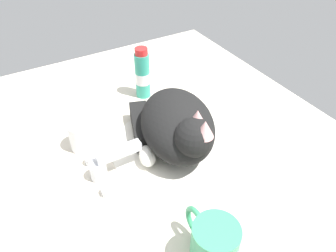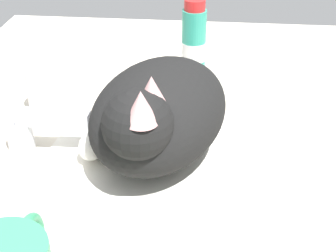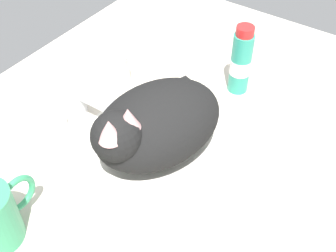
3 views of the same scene
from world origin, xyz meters
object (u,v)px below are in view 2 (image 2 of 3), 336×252
Objects in this scene: faucet at (31,132)px; toothpaste_bottle at (194,45)px; cat at (155,114)px; rinse_cup at (47,90)px.

faucet is 31.73cm from toothpaste_bottle.
cat is 24.59cm from toothpaste_bottle.
rinse_cup is at bearing 6.01° from faucet.
toothpaste_bottle reaches higher than rinse_cup.
toothpaste_bottle is (23.60, -20.84, 4.00)cm from faucet.
cat reaches higher than faucet.
toothpaste_bottle is (24.32, -3.62, -0.25)cm from cat.
rinse_cup is 0.48× the size of toothpaste_bottle.
cat is 22.09cm from rinse_cup.
faucet is 1.80× the size of rinse_cup.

